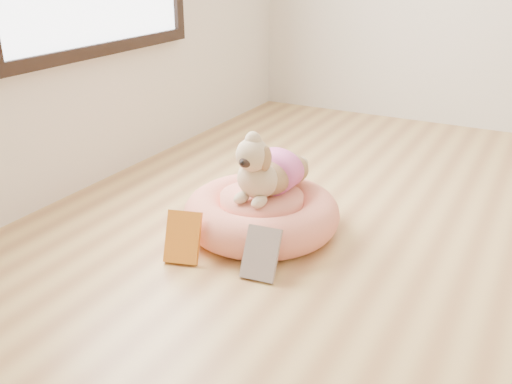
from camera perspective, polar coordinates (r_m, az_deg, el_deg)
The scene contains 5 objects.
floor at distance 2.08m, azimuth 22.97°, elevation -11.49°, with size 4.50×4.50×0.00m, color #B27E4A.
pet_bed at distance 2.43m, azimuth 0.56°, elevation -2.18°, with size 0.66×0.66×0.17m.
dog at distance 2.35m, azimuth 1.18°, elevation 3.30°, with size 0.29×0.42×0.31m, color brown, non-canonical shape.
book_yellow at distance 2.23m, azimuth -7.32°, elevation -4.50°, with size 0.13×0.03×0.20m, color gold.
book_white at distance 2.11m, azimuth 0.50°, elevation -6.16°, with size 0.13×0.02×0.20m, color white.
Camera 1 is at (0.04, -1.76, 1.12)m, focal length 40.00 mm.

